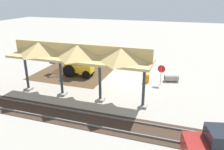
% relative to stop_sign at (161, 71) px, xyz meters
% --- Properties ---
extents(ground_plane, '(120.00, 120.00, 0.00)m').
position_rel_stop_sign_xyz_m(ground_plane, '(2.74, 0.61, -1.47)').
color(ground_plane, '#9E998E').
extents(dirt_work_zone, '(8.38, 7.00, 0.01)m').
position_rel_stop_sign_xyz_m(dirt_work_zone, '(10.24, -0.10, -1.47)').
color(dirt_work_zone, '#4C3823').
rests_on(dirt_work_zone, ground).
extents(platform_canopy, '(12.40, 3.20, 4.90)m').
position_rel_stop_sign_xyz_m(platform_canopy, '(6.41, 5.41, 2.69)').
color(platform_canopy, '#9E998E').
rests_on(platform_canopy, ground).
extents(rail_tracks, '(60.00, 2.58, 0.15)m').
position_rel_stop_sign_xyz_m(rail_tracks, '(2.74, 8.66, -1.44)').
color(rail_tracks, slate).
rests_on(rail_tracks, ground).
extents(stop_sign, '(0.76, 0.15, 2.06)m').
position_rel_stop_sign_xyz_m(stop_sign, '(0.00, 0.00, 0.00)').
color(stop_sign, gray).
rests_on(stop_sign, ground).
extents(backhoe, '(5.19, 1.76, 2.82)m').
position_rel_stop_sign_xyz_m(backhoe, '(9.20, 0.27, -0.20)').
color(backhoe, yellow).
rests_on(backhoe, ground).
extents(dirt_mound, '(6.04, 6.04, 1.56)m').
position_rel_stop_sign_xyz_m(dirt_mound, '(11.43, -0.47, -1.47)').
color(dirt_mound, '#4C3823').
rests_on(dirt_mound, ground).
extents(concrete_pipe, '(1.57, 1.09, 0.71)m').
position_rel_stop_sign_xyz_m(concrete_pipe, '(-1.01, -1.22, -1.12)').
color(concrete_pipe, '#9E9384').
rests_on(concrete_pipe, ground).
extents(traffic_barrel, '(0.56, 0.56, 0.90)m').
position_rel_stop_sign_xyz_m(traffic_barrel, '(1.46, -0.02, -1.02)').
color(traffic_barrel, orange).
rests_on(traffic_barrel, ground).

